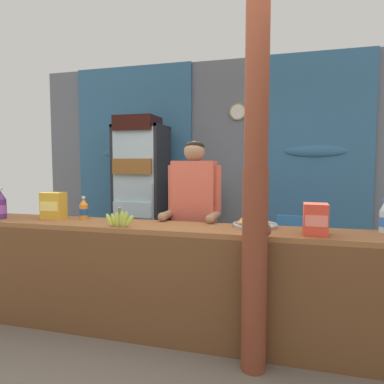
{
  "coord_description": "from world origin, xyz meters",
  "views": [
    {
      "loc": [
        0.92,
        -2.25,
        1.41
      ],
      "look_at": [
        0.07,
        0.83,
        1.15
      ],
      "focal_mm": 32.78,
      "sensor_mm": 36.0,
      "label": 1
    }
  ],
  "objects_px": {
    "plastic_lawn_chair": "(297,247)",
    "snack_box_crackers": "(315,219)",
    "snack_box_choco_powder": "(54,206)",
    "stall_counter": "(163,272)",
    "shopkeeper": "(194,207)",
    "soda_bottle_water": "(384,218)",
    "timber_post": "(256,177)",
    "pastry_tray": "(254,224)",
    "drink_fridge": "(141,186)",
    "bottle_shelf_rack": "(196,221)",
    "banana_bunch": "(120,220)",
    "soda_bottle_orange_soda": "(84,209)",
    "soda_bottle_grape_soda": "(1,205)"
  },
  "relations": [
    {
      "from": "soda_bottle_grape_soda",
      "to": "banana_bunch",
      "type": "relative_size",
      "value": 1.08
    },
    {
      "from": "drink_fridge",
      "to": "timber_post",
      "type": "bearing_deg",
      "value": -50.19
    },
    {
      "from": "plastic_lawn_chair",
      "to": "snack_box_choco_powder",
      "type": "distance_m",
      "value": 2.56
    },
    {
      "from": "bottle_shelf_rack",
      "to": "soda_bottle_orange_soda",
      "type": "height_order",
      "value": "bottle_shelf_rack"
    },
    {
      "from": "snack_box_choco_powder",
      "to": "snack_box_crackers",
      "type": "bearing_deg",
      "value": -3.59
    },
    {
      "from": "snack_box_choco_powder",
      "to": "banana_bunch",
      "type": "height_order",
      "value": "snack_box_choco_powder"
    },
    {
      "from": "stall_counter",
      "to": "banana_bunch",
      "type": "relative_size",
      "value": 13.74
    },
    {
      "from": "snack_box_crackers",
      "to": "stall_counter",
      "type": "bearing_deg",
      "value": -179.33
    },
    {
      "from": "pastry_tray",
      "to": "drink_fridge",
      "type": "bearing_deg",
      "value": 135.87
    },
    {
      "from": "soda_bottle_grape_soda",
      "to": "snack_box_crackers",
      "type": "bearing_deg",
      "value": -0.43
    },
    {
      "from": "bottle_shelf_rack",
      "to": "soda_bottle_grape_soda",
      "type": "distance_m",
      "value": 2.49
    },
    {
      "from": "snack_box_crackers",
      "to": "shopkeeper",
      "type": "bearing_deg",
      "value": 152.55
    },
    {
      "from": "soda_bottle_water",
      "to": "snack_box_crackers",
      "type": "bearing_deg",
      "value": -154.12
    },
    {
      "from": "stall_counter",
      "to": "timber_post",
      "type": "xyz_separation_m",
      "value": [
        0.74,
        -0.22,
        0.77
      ]
    },
    {
      "from": "plastic_lawn_chair",
      "to": "snack_box_crackers",
      "type": "relative_size",
      "value": 3.86
    },
    {
      "from": "stall_counter",
      "to": "soda_bottle_water",
      "type": "xyz_separation_m",
      "value": [
        1.62,
        0.25,
        0.46
      ]
    },
    {
      "from": "pastry_tray",
      "to": "soda_bottle_orange_soda",
      "type": "bearing_deg",
      "value": 179.81
    },
    {
      "from": "snack_box_choco_powder",
      "to": "pastry_tray",
      "type": "xyz_separation_m",
      "value": [
        1.8,
        0.07,
        -0.1
      ]
    },
    {
      "from": "stall_counter",
      "to": "bottle_shelf_rack",
      "type": "distance_m",
      "value": 2.14
    },
    {
      "from": "snack_box_crackers",
      "to": "snack_box_choco_powder",
      "type": "xyz_separation_m",
      "value": [
        -2.24,
        0.14,
        0.01
      ]
    },
    {
      "from": "drink_fridge",
      "to": "bottle_shelf_rack",
      "type": "height_order",
      "value": "drink_fridge"
    },
    {
      "from": "plastic_lawn_chair",
      "to": "shopkeeper",
      "type": "height_order",
      "value": "shopkeeper"
    },
    {
      "from": "stall_counter",
      "to": "soda_bottle_water",
      "type": "distance_m",
      "value": 1.7
    },
    {
      "from": "drink_fridge",
      "to": "soda_bottle_water",
      "type": "distance_m",
      "value": 3.08
    },
    {
      "from": "stall_counter",
      "to": "plastic_lawn_chair",
      "type": "bearing_deg",
      "value": 53.81
    },
    {
      "from": "stall_counter",
      "to": "drink_fridge",
      "type": "height_order",
      "value": "drink_fridge"
    },
    {
      "from": "drink_fridge",
      "to": "shopkeeper",
      "type": "height_order",
      "value": "drink_fridge"
    },
    {
      "from": "snack_box_choco_powder",
      "to": "soda_bottle_water",
      "type": "bearing_deg",
      "value": 2.0
    },
    {
      "from": "stall_counter",
      "to": "pastry_tray",
      "type": "relative_size",
      "value": 10.33
    },
    {
      "from": "stall_counter",
      "to": "shopkeeper",
      "type": "relative_size",
      "value": 2.25
    },
    {
      "from": "timber_post",
      "to": "snack_box_choco_powder",
      "type": "height_order",
      "value": "timber_post"
    },
    {
      "from": "shopkeeper",
      "to": "snack_box_choco_powder",
      "type": "bearing_deg",
      "value": -162.19
    },
    {
      "from": "pastry_tray",
      "to": "snack_box_crackers",
      "type": "bearing_deg",
      "value": -25.54
    },
    {
      "from": "stall_counter",
      "to": "drink_fridge",
      "type": "xyz_separation_m",
      "value": [
        -1.0,
        1.86,
        0.55
      ]
    },
    {
      "from": "soda_bottle_water",
      "to": "soda_bottle_orange_soda",
      "type": "xyz_separation_m",
      "value": [
        -2.47,
        -0.02,
        -0.02
      ]
    },
    {
      "from": "soda_bottle_water",
      "to": "snack_box_choco_powder",
      "type": "height_order",
      "value": "soda_bottle_water"
    },
    {
      "from": "timber_post",
      "to": "pastry_tray",
      "type": "height_order",
      "value": "timber_post"
    },
    {
      "from": "plastic_lawn_chair",
      "to": "snack_box_choco_powder",
      "type": "xyz_separation_m",
      "value": [
        -2.16,
        -1.28,
        0.54
      ]
    },
    {
      "from": "stall_counter",
      "to": "timber_post",
      "type": "height_order",
      "value": "timber_post"
    },
    {
      "from": "stall_counter",
      "to": "drink_fridge",
      "type": "relative_size",
      "value": 1.79
    },
    {
      "from": "soda_bottle_water",
      "to": "pastry_tray",
      "type": "relative_size",
      "value": 0.72
    },
    {
      "from": "snack_box_choco_powder",
      "to": "banana_bunch",
      "type": "distance_m",
      "value": 0.8
    },
    {
      "from": "plastic_lawn_chair",
      "to": "soda_bottle_water",
      "type": "xyz_separation_m",
      "value": [
        0.57,
        -1.18,
        0.53
      ]
    },
    {
      "from": "soda_bottle_grape_soda",
      "to": "snack_box_choco_powder",
      "type": "distance_m",
      "value": 0.49
    },
    {
      "from": "soda_bottle_grape_soda",
      "to": "plastic_lawn_chair",
      "type": "bearing_deg",
      "value": 28.05
    },
    {
      "from": "timber_post",
      "to": "soda_bottle_grape_soda",
      "type": "xyz_separation_m",
      "value": [
        -2.32,
        0.25,
        -0.29
      ]
    },
    {
      "from": "timber_post",
      "to": "shopkeeper",
      "type": "bearing_deg",
      "value": 129.43
    },
    {
      "from": "snack_box_crackers",
      "to": "banana_bunch",
      "type": "height_order",
      "value": "snack_box_crackers"
    },
    {
      "from": "timber_post",
      "to": "snack_box_choco_powder",
      "type": "xyz_separation_m",
      "value": [
        -1.85,
        0.37,
        -0.29
      ]
    },
    {
      "from": "drink_fridge",
      "to": "soda_bottle_orange_soda",
      "type": "relative_size",
      "value": 9.86
    }
  ]
}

